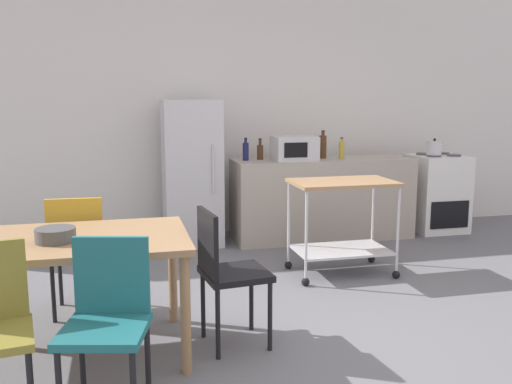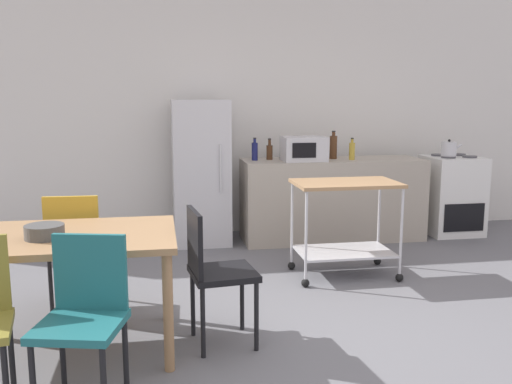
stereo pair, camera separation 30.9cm
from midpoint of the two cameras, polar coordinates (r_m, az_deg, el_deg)
The scene contains 17 objects.
ground_plane at distance 3.83m, azimuth 5.14°, elevation -14.77°, with size 12.00×12.00×0.00m, color slate.
back_wall at distance 6.60m, azimuth -3.76°, elevation 8.49°, with size 8.40×0.12×2.90m, color silver.
kitchen_counter at distance 6.34m, azimuth 5.33°, elevation -0.67°, with size 2.00×0.64×0.90m, color #A89E8E.
dining_table at distance 3.62m, azimuth -21.47°, elevation -5.62°, with size 1.50×0.90×0.75m.
chair_black at distance 3.58m, azimuth -5.60°, elevation -7.66°, with size 0.44×0.44×0.89m.
chair_mustard at distance 4.30m, azimuth -19.62°, elevation -5.25°, with size 0.42×0.42×0.89m.
chair_teal at distance 2.95m, azimuth -17.84°, elevation -11.93°, with size 0.48×0.48×0.89m.
stove_oven at distance 6.96m, azimuth 16.63°, elevation -0.09°, with size 0.60×0.61×0.92m.
refrigerator at distance 6.08m, azimuth -7.98°, elevation 1.94°, with size 0.60×0.63×1.55m.
kitchen_cart at distance 5.03m, azimuth 7.01°, elevation -1.99°, with size 0.91×0.57×0.85m.
bottle_hot_sauce at distance 6.08m, azimuth -2.52°, elevation 4.18°, with size 0.07×0.07×0.25m.
bottle_wine at distance 6.16m, azimuth -1.02°, elevation 4.13°, with size 0.07×0.07×0.23m.
microwave at distance 6.06m, azimuth 2.48°, elevation 4.43°, with size 0.46×0.35×0.26m.
bottle_vinegar at distance 6.31m, azimuth 5.41°, elevation 4.64°, with size 0.08×0.08×0.31m.
bottle_olive_oil at distance 6.25m, azimuth 7.28°, elevation 4.24°, with size 0.06×0.06×0.24m.
fruit_bowl at distance 3.51m, azimuth -22.09°, elevation -4.08°, with size 0.23×0.23×0.08m, color #4C4C4C.
kettle at distance 6.75m, azimuth 16.40°, elevation 4.33°, with size 0.24×0.17×0.19m.
Camera 1 is at (-1.30, -3.26, 1.58)m, focal length 39.42 mm.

